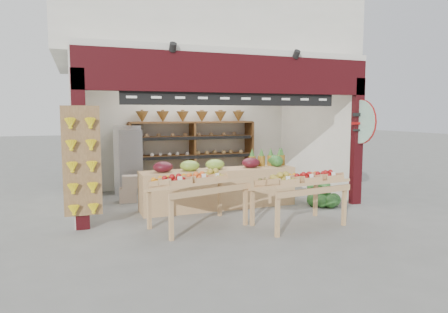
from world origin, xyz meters
TOP-DOWN VIEW (x-y plane):
  - ground at (0.00, 0.00)m, footprint 60.00×60.00m
  - shop_structure at (0.00, 1.61)m, footprint 6.36×5.12m
  - banana_board at (-2.73, -1.17)m, footprint 0.60×0.15m
  - gift_sign at (2.75, -1.15)m, footprint 0.04×0.93m
  - back_shelving at (-0.01, 1.93)m, footprint 3.24×0.53m
  - refrigerator at (-1.63, 1.79)m, footprint 0.77×0.77m
  - cardboard_stack at (-1.54, 0.76)m, footprint 0.96×0.69m
  - mid_counter at (-0.11, -0.41)m, footprint 3.20×0.67m
  - display_table_left at (-1.01, -1.61)m, footprint 1.75×1.27m
  - display_table_right at (0.74, -2.11)m, footprint 1.62×1.05m
  - watermelon_pile at (1.97, -0.98)m, footprint 0.68×0.70m

SIDE VIEW (x-z plane):
  - ground at x=0.00m, z-range 0.00..0.00m
  - watermelon_pile at x=1.97m, z-range -0.06..0.47m
  - cardboard_stack at x=-1.54m, z-range -0.08..0.50m
  - mid_counter at x=-0.11m, z-range -0.07..0.95m
  - display_table_right at x=0.74m, z-range 0.27..1.25m
  - display_table_left at x=-1.01m, z-range 0.27..1.28m
  - refrigerator at x=-1.63m, z-range 0.00..1.64m
  - banana_board at x=-2.73m, z-range 0.22..2.02m
  - back_shelving at x=-0.01m, z-range 0.25..2.23m
  - gift_sign at x=2.75m, z-range 1.29..2.21m
  - shop_structure at x=0.00m, z-range 1.22..6.62m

